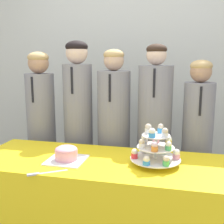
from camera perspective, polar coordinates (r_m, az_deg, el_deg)
wall_back at (r=3.15m, az=4.39°, el=9.42°), size 9.00×0.06×2.70m
table at (r=2.09m, az=-2.32°, el=-19.37°), size 1.74×0.64×0.74m
round_cake at (r=1.93m, az=-9.27°, el=-8.39°), size 0.25×0.25×0.11m
cake_knife at (r=1.77m, az=-14.34°, el=-12.03°), size 0.21×0.15×0.01m
cupcake_stand at (r=1.85m, az=8.81°, el=-7.03°), size 0.33×0.33×0.26m
student_0 at (r=2.68m, az=-14.05°, el=-4.71°), size 0.26×0.26×1.48m
student_1 at (r=2.52m, az=-6.81°, el=-4.23°), size 0.25×0.26×1.57m
student_2 at (r=2.45m, az=0.35°, el=-6.04°), size 0.28×0.28×1.50m
student_3 at (r=2.40m, az=8.52°, el=-6.15°), size 0.28×0.28×1.54m
student_4 at (r=2.41m, az=16.77°, el=-7.52°), size 0.24×0.25×1.42m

